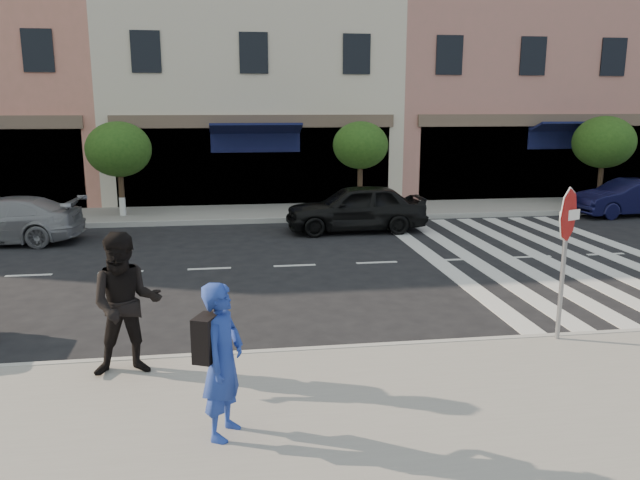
{
  "coord_description": "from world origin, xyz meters",
  "views": [
    {
      "loc": [
        -1.47,
        -10.28,
        3.77
      ],
      "look_at": [
        0.09,
        0.42,
        1.4
      ],
      "focal_mm": 35.0,
      "sensor_mm": 36.0,
      "label": 1
    }
  ],
  "objects": [
    {
      "name": "walker",
      "position": [
        -2.9,
        -2.0,
        1.14
      ],
      "size": [
        1.03,
        0.84,
        1.98
      ],
      "primitive_type": "imported",
      "rotation": [
        0.0,
        0.0,
        0.1
      ],
      "color": "black",
      "rests_on": "sidewalk_near"
    },
    {
      "name": "street_tree_c",
      "position": [
        3.0,
        10.8,
        2.36
      ],
      "size": [
        1.9,
        1.9,
        3.04
      ],
      "color": "#473323",
      "rests_on": "sidewalk_far"
    },
    {
      "name": "street_tree_wb",
      "position": [
        -5.0,
        10.8,
        2.31
      ],
      "size": [
        2.1,
        2.1,
        3.06
      ],
      "color": "#473323",
      "rests_on": "sidewalk_far"
    },
    {
      "name": "car_far_right",
      "position": [
        12.01,
        9.1,
        0.62
      ],
      "size": [
        3.89,
        1.68,
        1.25
      ],
      "primitive_type": "imported",
      "rotation": [
        0.0,
        0.0,
        -1.48
      ],
      "color": "black",
      "rests_on": "ground"
    },
    {
      "name": "sidewalk_far",
      "position": [
        0.0,
        11.0,
        0.07
      ],
      "size": [
        60.0,
        3.0,
        0.15
      ],
      "primitive_type": "cube",
      "color": "gray",
      "rests_on": "ground"
    },
    {
      "name": "building_east_mid",
      "position": [
        11.5,
        17.0,
        6.5
      ],
      "size": [
        13.0,
        9.0,
        13.0
      ],
      "primitive_type": "cube",
      "color": "#AA7265",
      "rests_on": "ground"
    },
    {
      "name": "car_far_mid",
      "position": [
        2.25,
        7.84,
        0.71
      ],
      "size": [
        4.2,
        1.72,
        1.43
      ],
      "primitive_type": "imported",
      "rotation": [
        0.0,
        0.0,
        -1.56
      ],
      "color": "black",
      "rests_on": "ground"
    },
    {
      "name": "stop_sign",
      "position": [
        3.57,
        -1.67,
        1.91
      ],
      "size": [
        0.79,
        0.36,
        2.41
      ],
      "rotation": [
        0.0,
        0.0,
        0.4
      ],
      "color": "gray",
      "rests_on": "sidewalk_near"
    },
    {
      "name": "photographer",
      "position": [
        -1.6,
        -3.83,
        1.03
      ],
      "size": [
        0.64,
        0.76,
        1.76
      ],
      "primitive_type": "imported",
      "rotation": [
        0.0,
        0.0,
        1.16
      ],
      "color": "#213A98",
      "rests_on": "sidewalk_near"
    },
    {
      "name": "ground",
      "position": [
        0.0,
        0.0,
        0.0
      ],
      "size": [
        120.0,
        120.0,
        0.0
      ],
      "primitive_type": "plane",
      "color": "black",
      "rests_on": "ground"
    },
    {
      "name": "car_far_left",
      "position": [
        -7.74,
        7.6,
        0.63
      ],
      "size": [
        4.49,
        2.09,
        1.27
      ],
      "primitive_type": "imported",
      "rotation": [
        0.0,
        0.0,
        -1.64
      ],
      "color": "gray",
      "rests_on": "ground"
    },
    {
      "name": "sidewalk_near",
      "position": [
        0.0,
        -3.75,
        0.07
      ],
      "size": [
        60.0,
        4.5,
        0.15
      ],
      "primitive_type": "cube",
      "color": "gray",
      "rests_on": "ground"
    },
    {
      "name": "street_tree_ea",
      "position": [
        12.0,
        10.8,
        2.39
      ],
      "size": [
        2.2,
        2.2,
        3.19
      ],
      "color": "#473323",
      "rests_on": "sidewalk_far"
    },
    {
      "name": "building_centre",
      "position": [
        -0.5,
        17.0,
        5.5
      ],
      "size": [
        11.0,
        9.0,
        11.0
      ],
      "primitive_type": "cube",
      "color": "beige",
      "rests_on": "ground"
    }
  ]
}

